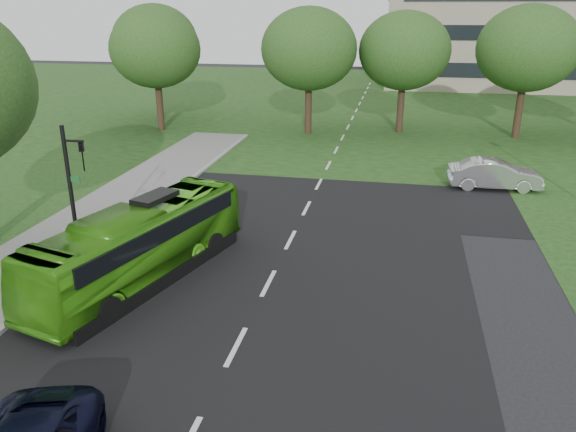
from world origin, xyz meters
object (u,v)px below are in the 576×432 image
object	(u,v)px
tree_park_a	(155,49)
tree_park_c	(404,51)
tree_park_b	(309,49)
tree_park_d	(528,49)
tree_park_f	(155,41)
traffic_light	(74,187)
sedan	(495,174)
bus	(141,244)

from	to	relation	value
tree_park_a	tree_park_c	xyz separation A→B (m)	(18.43, 2.77, -0.06)
tree_park_b	tree_park_d	distance (m)	15.46
tree_park_d	tree_park_f	xyz separation A→B (m)	(-29.07, 2.20, 0.06)
tree_park_f	traffic_light	bearing A→B (deg)	-71.85
tree_park_a	sedan	bearing A→B (deg)	-24.70
tree_park_a	bus	world-z (taller)	tree_park_a
traffic_light	tree_park_c	bearing A→B (deg)	49.35
tree_park_d	traffic_light	size ratio (longest dim) A/B	1.77
sedan	tree_park_f	bearing A→B (deg)	55.91
bus	traffic_light	xyz separation A→B (m)	(-2.57, 0.46, 1.79)
tree_park_b	tree_park_c	xyz separation A→B (m)	(6.86, 1.71, -0.15)
sedan	traffic_light	bearing A→B (deg)	126.15
tree_park_c	tree_park_f	distance (m)	20.65
tree_park_a	tree_park_b	distance (m)	11.62
tree_park_a	bus	bearing A→B (deg)	-67.98
tree_park_d	traffic_light	distance (m)	33.22
tree_park_c	sedan	distance (m)	15.51
tree_park_b	tree_park_d	xyz separation A→B (m)	(15.38, 1.54, 0.14)
tree_park_a	traffic_light	world-z (taller)	tree_park_a
tree_park_d	bus	bearing A→B (deg)	-122.22
traffic_light	bus	bearing A→B (deg)	-28.31
tree_park_b	sedan	bearing A→B (deg)	-44.73
tree_park_c	bus	size ratio (longest dim) A/B	0.93
tree_park_b	traffic_light	bearing A→B (deg)	-99.63
traffic_light	sedan	bearing A→B (deg)	20.81
tree_park_b	tree_park_f	size ratio (longest dim) A/B	0.98
tree_park_c	bus	bearing A→B (deg)	-107.40
tree_park_a	traffic_light	distance (m)	25.28
tree_park_c	tree_park_d	distance (m)	8.53
tree_park_d	sedan	xyz separation A→B (m)	(-3.35, -13.46, -5.58)
tree_park_b	bus	distance (m)	26.05
traffic_light	tree_park_f	bearing A→B (deg)	90.04
tree_park_f	traffic_light	size ratio (longest dim) A/B	1.78
tree_park_a	tree_park_f	xyz separation A→B (m)	(-2.12, 4.79, 0.29)
tree_park_a	traffic_light	bearing A→B (deg)	-73.04
bus	sedan	bearing A→B (deg)	60.18
bus	traffic_light	distance (m)	3.17
sedan	bus	bearing A→B (deg)	132.02
tree_park_f	tree_park_a	bearing A→B (deg)	-66.15
tree_park_a	traffic_light	size ratio (longest dim) A/B	1.70
bus	tree_park_a	bearing A→B (deg)	127.40
tree_park_b	tree_park_f	bearing A→B (deg)	164.74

